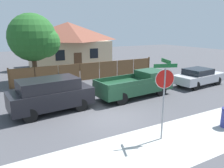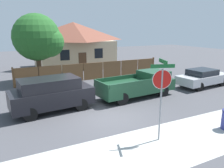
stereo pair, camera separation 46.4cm
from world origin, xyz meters
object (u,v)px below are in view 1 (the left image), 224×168
oak_tree (35,39)px  red_suv (51,94)px  stop_sign (164,86)px  orange_pickup (137,84)px  parked_sedan (199,77)px  house (69,44)px

oak_tree → red_suv: size_ratio=1.25×
oak_tree → stop_sign: oak_tree is taller
stop_sign → red_suv: bearing=140.8°
orange_pickup → parked_sedan: size_ratio=1.19×
oak_tree → parked_sedan: size_ratio=1.23×
oak_tree → red_suv: 7.97m
oak_tree → parked_sedan: oak_tree is taller
oak_tree → red_suv: (-0.70, -7.46, -2.72)m
oak_tree → orange_pickup: size_ratio=1.04×
oak_tree → orange_pickup: bearing=-55.1°
house → red_suv: bearing=-112.1°
oak_tree → parked_sedan: bearing=-33.4°
orange_pickup → red_suv: bearing=175.6°
house → oak_tree: oak_tree is taller
house → orange_pickup: bearing=-89.1°
house → parked_sedan: 15.45m
house → parked_sedan: (6.34, -13.94, -2.01)m
oak_tree → orange_pickup: 9.52m
house → stop_sign: house is taller
oak_tree → stop_sign: 13.22m
house → orange_pickup: house is taller
orange_pickup → house: bearing=86.3°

